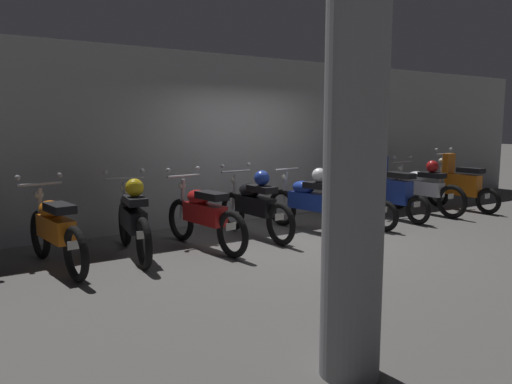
% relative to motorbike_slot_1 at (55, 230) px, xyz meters
% --- Properties ---
extents(ground_plane, '(80.00, 80.00, 0.00)m').
position_rel_motorbike_slot_1_xyz_m(ground_plane, '(3.50, -0.36, -0.49)').
color(ground_plane, '#565451').
extents(back_wall, '(16.99, 0.30, 3.03)m').
position_rel_motorbike_slot_1_xyz_m(back_wall, '(3.50, 1.59, 1.02)').
color(back_wall, '#9EA0A3').
rests_on(back_wall, ground).
extents(motorbike_slot_1, '(0.59, 1.94, 1.15)m').
position_rel_motorbike_slot_1_xyz_m(motorbike_slot_1, '(0.00, 0.00, 0.00)').
color(motorbike_slot_1, black).
rests_on(motorbike_slot_1, ground).
extents(motorbike_slot_2, '(0.59, 1.95, 1.15)m').
position_rel_motorbike_slot_1_xyz_m(motorbike_slot_2, '(1.00, 0.06, 0.04)').
color(motorbike_slot_2, black).
rests_on(motorbike_slot_2, ground).
extents(motorbike_slot_3, '(0.59, 1.94, 1.15)m').
position_rel_motorbike_slot_1_xyz_m(motorbike_slot_3, '(2.00, -0.08, 0.00)').
color(motorbike_slot_3, black).
rests_on(motorbike_slot_3, ground).
extents(motorbike_slot_4, '(0.59, 1.95, 1.15)m').
position_rel_motorbike_slot_1_xyz_m(motorbike_slot_4, '(3.00, 0.12, 0.04)').
color(motorbike_slot_4, black).
rests_on(motorbike_slot_4, ground).
extents(motorbike_slot_5, '(0.60, 1.93, 1.08)m').
position_rel_motorbike_slot_1_xyz_m(motorbike_slot_5, '(4.00, -0.03, 0.03)').
color(motorbike_slot_5, black).
rests_on(motorbike_slot_5, ground).
extents(motorbike_slot_6, '(0.56, 1.68, 1.18)m').
position_rel_motorbike_slot_1_xyz_m(motorbike_slot_6, '(5.00, -0.11, 0.07)').
color(motorbike_slot_6, black).
rests_on(motorbike_slot_6, ground).
extents(motorbike_slot_7, '(0.59, 1.68, 1.29)m').
position_rel_motorbike_slot_1_xyz_m(motorbike_slot_7, '(6.00, -0.01, 0.04)').
color(motorbike_slot_7, black).
rests_on(motorbike_slot_7, ground).
extents(motorbike_slot_8, '(0.59, 1.95, 1.15)m').
position_rel_motorbike_slot_1_xyz_m(motorbike_slot_8, '(7.00, 0.07, 0.04)').
color(motorbike_slot_8, black).
rests_on(motorbike_slot_8, ground).
extents(motorbike_slot_9, '(0.59, 1.68, 1.29)m').
position_rel_motorbike_slot_1_xyz_m(motorbike_slot_9, '(8.00, -0.09, 0.04)').
color(motorbike_slot_9, black).
rests_on(motorbike_slot_9, ground).
extents(support_pillar, '(0.43, 0.43, 3.03)m').
position_rel_motorbike_slot_1_xyz_m(support_pillar, '(1.27, -3.87, 1.02)').
color(support_pillar, gray).
rests_on(support_pillar, ground).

